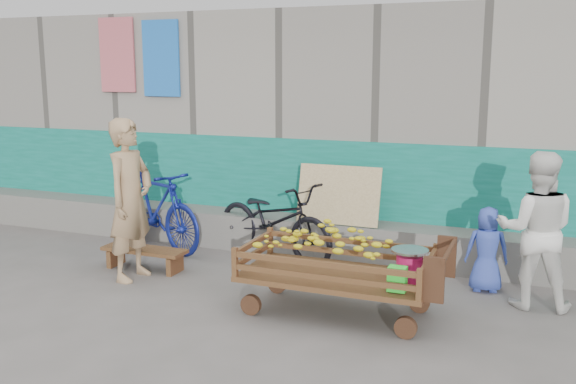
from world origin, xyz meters
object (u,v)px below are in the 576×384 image
at_px(vendor_man, 130,200).
at_px(child, 487,249).
at_px(bicycle_dark, 274,220).
at_px(banana_cart, 333,257).
at_px(bench, 145,254).
at_px(woman, 536,230).
at_px(bicycle_blue, 155,208).

relative_size(vendor_man, child, 1.98).
distance_m(child, bicycle_dark, 2.50).
relative_size(banana_cart, vendor_man, 1.09).
height_order(bench, woman, woman).
xyz_separation_m(vendor_man, bicycle_blue, (-0.42, 1.10, -0.35)).
height_order(banana_cart, bicycle_blue, bicycle_blue).
height_order(vendor_man, bicycle_dark, vendor_man).
bearing_deg(vendor_man, bicycle_dark, -40.25).
bearing_deg(child, banana_cart, 32.77).
bearing_deg(banana_cart, woman, 27.26).
bearing_deg(bicycle_blue, child, -70.11).
relative_size(bench, vendor_man, 0.57).
bearing_deg(bench, woman, 5.60).
distance_m(bench, woman, 4.20).
bearing_deg(child, bench, 0.69).
bearing_deg(bicycle_dark, vendor_man, 158.20).
bearing_deg(woman, bicycle_dark, -14.57).
relative_size(banana_cart, child, 2.15).
bearing_deg(woman, banana_cart, 23.40).
xyz_separation_m(child, bicycle_blue, (-4.05, 0.10, 0.08)).
relative_size(vendor_man, bicycle_dark, 0.97).
bearing_deg(bench, vendor_man, -78.64).
relative_size(bench, bicycle_dark, 0.55).
height_order(vendor_man, woman, vendor_man).
height_order(child, bicycle_dark, bicycle_dark).
bearing_deg(child, vendor_man, 5.42).
bearing_deg(bench, banana_cart, -11.40).
height_order(vendor_man, child, vendor_man).
distance_m(woman, bicycle_blue, 4.53).
bearing_deg(banana_cart, bench, 168.60).
bearing_deg(bicycle_blue, vendor_man, -137.67).
relative_size(banana_cart, bicycle_blue, 1.10).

